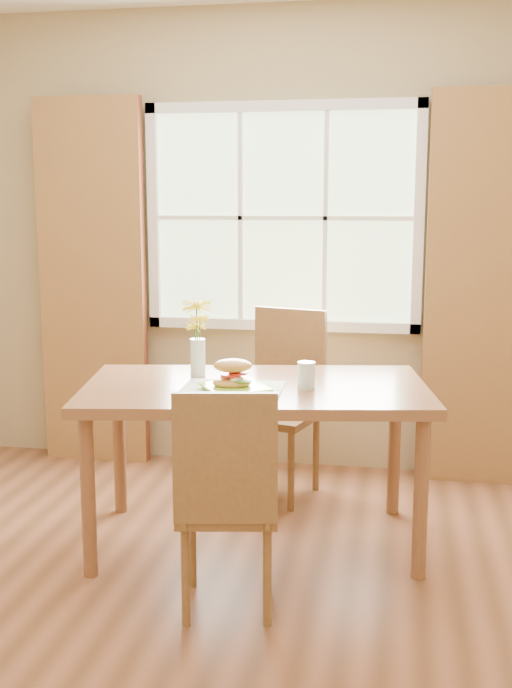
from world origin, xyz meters
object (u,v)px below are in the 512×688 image
object	(u,v)px
dining_table	(255,401)
chair_near	(227,492)
water_glass	(306,376)
chair_far	(282,393)
croissant_sandwich	(233,374)
flower_vase	(197,330)

from	to	relation	value
dining_table	chair_near	bearing A→B (deg)	-98.11
water_glass	chair_near	bearing A→B (deg)	-108.72
chair_far	croissant_sandwich	bearing A→B (deg)	-80.06
chair_far	croissant_sandwich	distance (m)	0.92
dining_table	flower_vase	size ratio (longest dim) A/B	4.54
dining_table	water_glass	world-z (taller)	water_glass
chair_near	water_glass	distance (m)	0.77
chair_near	water_glass	world-z (taller)	chair_near
croissant_sandwich	flower_vase	xyz separation A→B (m)	(-0.23, 0.29, 0.14)
dining_table	chair_near	xyz separation A→B (m)	(0.01, -0.70, -0.18)
water_glass	flower_vase	world-z (taller)	flower_vase
dining_table	chair_far	xyz separation A→B (m)	(0.02, 0.70, -0.13)
chair_near	flower_vase	bearing A→B (deg)	101.22
dining_table	flower_vase	world-z (taller)	flower_vase
chair_far	flower_vase	xyz separation A→B (m)	(-0.33, -0.57, 0.44)
chair_far	dining_table	bearing A→B (deg)	-75.55
croissant_sandwich	flower_vase	world-z (taller)	flower_vase
chair_far	water_glass	size ratio (longest dim) A/B	8.33
flower_vase	dining_table	bearing A→B (deg)	-23.76
dining_table	croissant_sandwich	size ratio (longest dim) A/B	8.73
chair_near	water_glass	xyz separation A→B (m)	(0.23, 0.67, 0.32)
croissant_sandwich	water_glass	distance (m)	0.34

